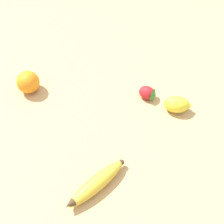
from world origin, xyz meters
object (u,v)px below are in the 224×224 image
at_px(banana, 96,184).
at_px(orange, 28,82).
at_px(strawberry, 148,93).
at_px(lemon, 177,104).

relative_size(banana, orange, 2.63).
bearing_deg(strawberry, orange, -154.67).
distance_m(banana, lemon, 0.34).
bearing_deg(strawberry, lemon, -1.64).
bearing_deg(orange, banana, 153.93).
relative_size(banana, strawberry, 3.34).
distance_m(strawberry, lemon, 0.10).
relative_size(orange, lemon, 0.79).
bearing_deg(banana, lemon, -175.89).
relative_size(banana, lemon, 2.09).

